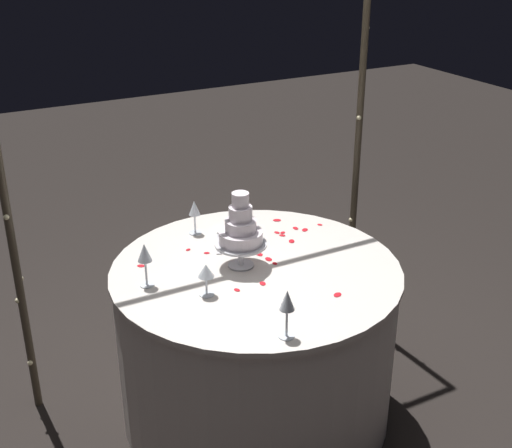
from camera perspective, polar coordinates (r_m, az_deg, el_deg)
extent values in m
plane|color=black|center=(3.29, 0.00, -15.40)|extent=(12.00, 12.00, 0.00)
cylinder|color=#473D2D|center=(2.95, -20.51, 2.65)|extent=(0.04, 0.04, 2.18)
cylinder|color=#473D2D|center=(3.60, 8.65, 7.75)|extent=(0.04, 0.04, 2.18)
sphere|color=#F9EAB2|center=(3.56, 8.67, 8.83)|extent=(0.02, 0.02, 0.02)
sphere|color=#F9EAB2|center=(3.32, -18.49, -11.03)|extent=(0.02, 0.02, 0.02)
sphere|color=#F9EAB2|center=(3.50, 9.35, 15.99)|extent=(0.02, 0.02, 0.02)
sphere|color=#F9EAB2|center=(3.13, -19.20, -4.38)|extent=(0.02, 0.02, 0.02)
sphere|color=#F9EAB2|center=(3.83, 7.92, -0.74)|extent=(0.02, 0.02, 0.02)
sphere|color=#F9EAB2|center=(2.98, -20.28, 0.54)|extent=(0.02, 0.02, 0.02)
sphere|color=#F9EAB2|center=(3.94, 7.91, -5.08)|extent=(0.02, 0.02, 0.02)
sphere|color=#F9EAB2|center=(3.76, 7.99, 0.35)|extent=(0.02, 0.02, 0.02)
sphere|color=#F9EAB2|center=(3.17, -19.43, -6.10)|extent=(0.02, 0.02, 0.02)
sphere|color=#F9EAB2|center=(3.84, 8.15, -1.81)|extent=(0.02, 0.02, 0.02)
sphere|color=#F9EAB2|center=(3.34, -18.37, -10.51)|extent=(0.02, 0.02, 0.02)
sphere|color=#F9EAB2|center=(3.52, 9.10, 14.07)|extent=(0.02, 0.02, 0.02)
cylinder|color=silver|center=(3.07, 0.00, -10.12)|extent=(1.21, 1.21, 0.74)
cylinder|color=silver|center=(2.87, 0.00, -3.88)|extent=(1.23, 1.23, 0.02)
cylinder|color=silver|center=(2.88, -1.27, -3.47)|extent=(0.11, 0.11, 0.01)
cylinder|color=silver|center=(2.86, -1.28, -2.61)|extent=(0.02, 0.02, 0.09)
cylinder|color=silver|center=(2.83, -1.29, -1.71)|extent=(0.22, 0.22, 0.01)
cylinder|color=white|center=(2.82, -1.30, -1.12)|extent=(0.18, 0.18, 0.05)
cylinder|color=white|center=(2.80, -1.31, -0.15)|extent=(0.13, 0.13, 0.05)
cylinder|color=white|center=(2.77, -1.32, 0.89)|extent=(0.10, 0.10, 0.06)
cylinder|color=white|center=(2.75, -1.33, 2.04)|extent=(0.07, 0.07, 0.06)
cylinder|color=silver|center=(3.18, -5.13, -0.74)|extent=(0.06, 0.06, 0.00)
cylinder|color=silver|center=(3.16, -5.16, 0.04)|extent=(0.01, 0.01, 0.09)
cone|color=silver|center=(3.13, -5.22, 1.37)|extent=(0.05, 0.05, 0.07)
cylinder|color=silver|center=(2.77, -9.16, -5.07)|extent=(0.06, 0.06, 0.00)
cylinder|color=silver|center=(2.74, -9.24, -4.06)|extent=(0.01, 0.01, 0.11)
cone|color=silver|center=(2.70, -9.37, -2.36)|extent=(0.06, 0.06, 0.07)
cylinder|color=silver|center=(2.68, -4.17, -5.92)|extent=(0.06, 0.06, 0.00)
cylinder|color=silver|center=(2.66, -4.20, -5.17)|extent=(0.01, 0.01, 0.08)
cone|color=silver|center=(2.62, -4.24, -3.92)|extent=(0.06, 0.06, 0.05)
cylinder|color=silver|center=(2.43, 2.57, -9.40)|extent=(0.06, 0.06, 0.00)
cylinder|color=silver|center=(2.40, 2.60, -8.29)|extent=(0.01, 0.01, 0.11)
cone|color=silver|center=(2.35, 2.64, -6.41)|extent=(0.06, 0.06, 0.07)
cube|color=silver|center=(3.07, -3.13, -1.62)|extent=(0.12, 0.21, 0.01)
cube|color=white|center=(3.20, -3.14, -0.47)|extent=(0.06, 0.09, 0.01)
ellipsoid|color=red|center=(3.09, 3.01, -1.45)|extent=(0.04, 0.05, 0.00)
ellipsoid|color=red|center=(3.27, 5.40, -0.05)|extent=(0.03, 0.03, 0.00)
ellipsoid|color=red|center=(2.90, 1.59, -3.34)|extent=(0.02, 0.03, 0.00)
ellipsoid|color=red|center=(2.69, 6.89, -5.93)|extent=(0.05, 0.04, 0.00)
ellipsoid|color=red|center=(3.17, 2.27, -0.73)|extent=(0.03, 0.03, 0.00)
ellipsoid|color=red|center=(2.97, 0.28, -2.57)|extent=(0.03, 0.04, 0.00)
ellipsoid|color=red|center=(3.22, 3.35, -0.35)|extent=(0.02, 0.03, 0.00)
ellipsoid|color=red|center=(3.15, 2.22, -0.96)|extent=(0.04, 0.04, 0.00)
ellipsoid|color=red|center=(2.74, 0.57, -5.03)|extent=(0.03, 0.04, 0.00)
ellipsoid|color=red|center=(2.93, 1.06, -2.97)|extent=(0.03, 0.04, 0.00)
ellipsoid|color=red|center=(3.03, -5.73, -2.16)|extent=(0.03, 0.03, 0.00)
ellipsoid|color=red|center=(3.21, 4.13, -0.49)|extent=(0.05, 0.04, 0.00)
ellipsoid|color=red|center=(2.70, -1.61, -5.57)|extent=(0.03, 0.03, 0.00)
ellipsoid|color=red|center=(2.92, -9.67, -3.49)|extent=(0.04, 0.04, 0.00)
ellipsoid|color=red|center=(2.99, -4.17, -2.44)|extent=(0.03, 0.03, 0.00)
ellipsoid|color=red|center=(3.30, 1.78, 0.33)|extent=(0.05, 0.04, 0.00)
ellipsoid|color=red|center=(3.17, 1.78, -0.72)|extent=(0.03, 0.03, 0.00)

